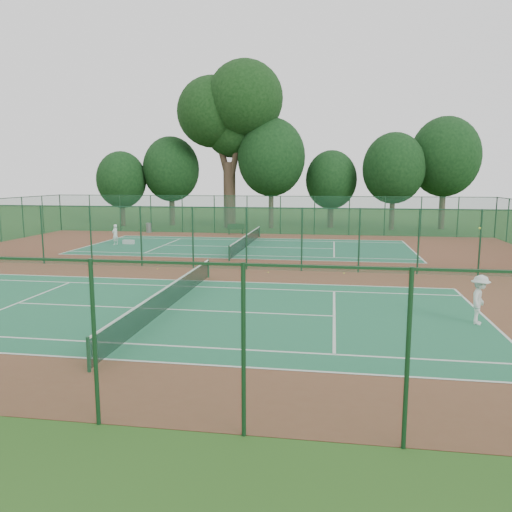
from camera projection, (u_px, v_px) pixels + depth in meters
The scene contains 19 objects.
ground at pixel (220, 269), 28.20m from camera, with size 120.00×120.00×0.00m, color #224916.
red_pad at pixel (220, 269), 28.20m from camera, with size 40.00×36.00×0.01m, color brown.
court_near at pixel (168, 309), 19.41m from camera, with size 23.77×10.97×0.01m, color #216A47.
court_far at pixel (247, 247), 36.99m from camera, with size 23.77×10.97×0.01m, color #206547.
fence_north at pixel (264, 215), 45.51m from camera, with size 40.00×0.09×3.50m.
fence_south at pixel (25, 339), 10.36m from camera, with size 40.00×0.09×3.50m.
fence_divider at pixel (219, 238), 27.93m from camera, with size 40.00×0.09×3.50m.
tennis_net_near at pixel (168, 296), 19.33m from camera, with size 0.10×12.90×0.97m.
tennis_net_far at pixel (247, 240), 36.91m from camera, with size 0.10×12.90×0.97m.
player_near at pixel (480, 300), 17.32m from camera, with size 1.12×0.65×1.74m, color white.
player_far at pixel (115, 235), 38.13m from camera, with size 0.57×0.37×1.56m, color white.
trash_bin at pixel (149, 228), 46.77m from camera, with size 0.50×0.50×0.90m, color slate.
bench at pixel (236, 229), 45.26m from camera, with size 1.62×0.95×0.96m.
kit_bag at pixel (129, 242), 38.59m from camera, with size 0.88×0.33×0.33m, color silver.
stray_ball_a at pixel (268, 272), 26.91m from camera, with size 0.07×0.07×0.07m, color #E4F338.
stray_ball_b at pixel (344, 273), 26.61m from camera, with size 0.07×0.07×0.07m, color #E4EF37.
stray_ball_c at pixel (157, 269), 27.94m from camera, with size 0.06×0.06×0.06m, color #E9F138.
big_tree at pixel (230, 111), 49.98m from camera, with size 10.80×7.91×16.59m.
evergreen_row at pixel (277, 227), 51.80m from camera, with size 39.00×5.00×12.00m, color black, non-canonical shape.
Camera 1 is at (6.27, -27.11, 5.07)m, focal length 35.00 mm.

